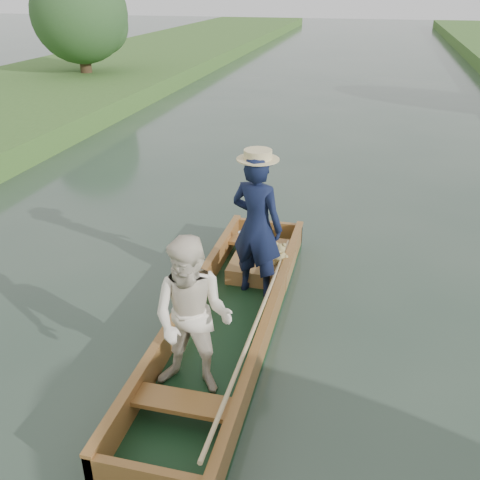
# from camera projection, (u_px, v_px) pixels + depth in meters

# --- Properties ---
(ground) EXTENTS (120.00, 120.00, 0.00)m
(ground) POSITION_uv_depth(u_px,v_px,m) (228.00, 331.00, 6.52)
(ground) COLOR #283D30
(ground) RESTS_ON ground
(trees_far) EXTENTS (22.97, 5.11, 4.50)m
(trees_far) POSITION_uv_depth(u_px,v_px,m) (341.00, 26.00, 17.35)
(trees_far) COLOR #47331E
(trees_far) RESTS_ON ground
(punt) EXTENTS (1.12, 5.00, 2.02)m
(punt) POSITION_uv_depth(u_px,v_px,m) (229.00, 288.00, 6.16)
(punt) COLOR #133219
(punt) RESTS_ON ground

